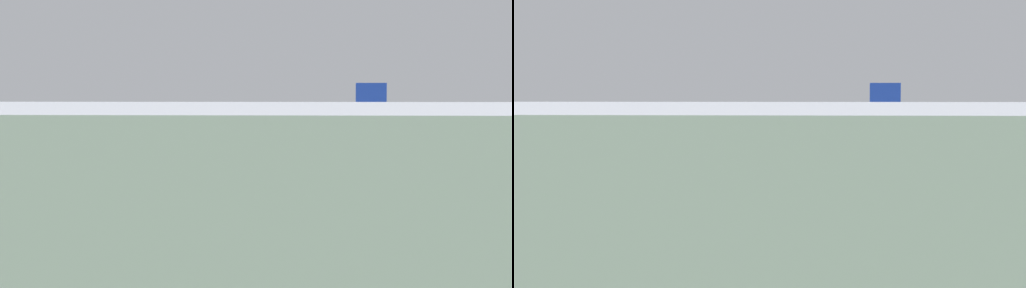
# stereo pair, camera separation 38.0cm
# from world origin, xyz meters

# --- Properties ---
(ground_plane) EXTENTS (800.00, 800.00, 0.00)m
(ground_plane) POSITION_xyz_m (0.00, 0.00, 0.00)
(ground_plane) COLOR #477233
(runway_asphalt) EXTENTS (600.00, 29.76, 0.06)m
(runway_asphalt) POSITION_xyz_m (0.00, 0.00, 0.03)
(runway_asphalt) COLOR #2D3033
(runway_asphalt) RESTS_ON ground
(apron_concrete) EXTENTS (440.00, 110.00, 0.05)m
(apron_concrete) POSITION_xyz_m (0.00, 49.31, 0.03)
(apron_concrete) COLOR gray
(apron_concrete) RESTS_ON ground
(grass_verge_foreground) EXTENTS (600.00, 80.00, 0.04)m
(grass_verge_foreground) POSITION_xyz_m (0.00, -36.95, 0.02)
(grass_verge_foreground) COLOR #3C782B
(grass_verge_foreground) RESTS_ON ground
(airliner_main) EXTENTS (54.06, 44.16, 15.88)m
(airliner_main) POSITION_xyz_m (14.00, 0.01, 4.35)
(airliner_main) COLOR white
(airliner_main) RESTS_ON ground
(terminal_building) EXTENTS (109.26, 27.49, 34.98)m
(terminal_building) POSITION_xyz_m (16.55, 119.32, 6.95)
(terminal_building) COLOR #B2B7C1
(terminal_building) RESTS_ON ground
(service_truck_baggage) EXTENTS (6.18, 4.72, 2.65)m
(service_truck_baggage) POSITION_xyz_m (-9.45, 27.97, 1.40)
(service_truck_baggage) COLOR silver
(service_truck_baggage) RESTS_ON ground
(service_truck_fuel) EXTENTS (4.37, 6.22, 2.65)m
(service_truck_fuel) POSITION_xyz_m (3.36, 27.32, 1.40)
(service_truck_fuel) COLOR black
(service_truck_fuel) RESTS_ON ground
(no_stopping_sign) EXTENTS (0.60, 0.10, 2.89)m
(no_stopping_sign) POSITION_xyz_m (13.14, -38.48, 1.70)
(no_stopping_sign) COLOR slate
(no_stopping_sign) RESTS_ON ground
(traffic_cone_orange) EXTENTS (0.40, 0.40, 0.55)m
(traffic_cone_orange) POSITION_xyz_m (20.22, -34.52, 0.28)
(traffic_cone_orange) COLOR orange
(traffic_cone_orange) RESTS_ON ground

